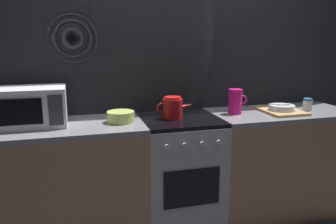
{
  "coord_description": "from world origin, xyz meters",
  "views": [
    {
      "loc": [
        -0.76,
        -2.42,
        1.5
      ],
      "look_at": [
        -0.09,
        0.0,
        0.95
      ],
      "focal_mm": 36.03,
      "sensor_mm": 36.0,
      "label": 1
    }
  ],
  "objects_px": {
    "mixing_bowl": "(121,117)",
    "microwave": "(32,107)",
    "spice_jar": "(307,105)",
    "stove_unit": "(179,172)",
    "kettle": "(173,108)",
    "pitcher": "(235,101)",
    "dish_pile": "(281,109)"
  },
  "relations": [
    {
      "from": "pitcher",
      "to": "spice_jar",
      "type": "distance_m",
      "value": 0.65
    },
    {
      "from": "dish_pile",
      "to": "spice_jar",
      "type": "bearing_deg",
      "value": -0.79
    },
    {
      "from": "spice_jar",
      "to": "microwave",
      "type": "bearing_deg",
      "value": 177.7
    },
    {
      "from": "stove_unit",
      "to": "spice_jar",
      "type": "bearing_deg",
      "value": -1.81
    },
    {
      "from": "stove_unit",
      "to": "microwave",
      "type": "relative_size",
      "value": 1.96
    },
    {
      "from": "stove_unit",
      "to": "kettle",
      "type": "relative_size",
      "value": 3.16
    },
    {
      "from": "pitcher",
      "to": "spice_jar",
      "type": "height_order",
      "value": "pitcher"
    },
    {
      "from": "mixing_bowl",
      "to": "pitcher",
      "type": "height_order",
      "value": "pitcher"
    },
    {
      "from": "mixing_bowl",
      "to": "spice_jar",
      "type": "bearing_deg",
      "value": -0.62
    },
    {
      "from": "microwave",
      "to": "pitcher",
      "type": "bearing_deg",
      "value": -1.13
    },
    {
      "from": "spice_jar",
      "to": "dish_pile",
      "type": "bearing_deg",
      "value": 179.21
    },
    {
      "from": "kettle",
      "to": "dish_pile",
      "type": "distance_m",
      "value": 0.93
    },
    {
      "from": "mixing_bowl",
      "to": "stove_unit",
      "type": "bearing_deg",
      "value": 2.29
    },
    {
      "from": "microwave",
      "to": "kettle",
      "type": "height_order",
      "value": "microwave"
    },
    {
      "from": "microwave",
      "to": "stove_unit",
      "type": "bearing_deg",
      "value": -2.82
    },
    {
      "from": "kettle",
      "to": "mixing_bowl",
      "type": "xyz_separation_m",
      "value": [
        -0.4,
        -0.02,
        -0.04
      ]
    },
    {
      "from": "microwave",
      "to": "dish_pile",
      "type": "bearing_deg",
      "value": -2.5
    },
    {
      "from": "stove_unit",
      "to": "mixing_bowl",
      "type": "bearing_deg",
      "value": -177.71
    },
    {
      "from": "kettle",
      "to": "dish_pile",
      "type": "xyz_separation_m",
      "value": [
        0.93,
        -0.03,
        -0.06
      ]
    },
    {
      "from": "stove_unit",
      "to": "microwave",
      "type": "height_order",
      "value": "microwave"
    },
    {
      "from": "spice_jar",
      "to": "mixing_bowl",
      "type": "bearing_deg",
      "value": 179.38
    },
    {
      "from": "mixing_bowl",
      "to": "microwave",
      "type": "bearing_deg",
      "value": 173.33
    },
    {
      "from": "microwave",
      "to": "spice_jar",
      "type": "height_order",
      "value": "microwave"
    },
    {
      "from": "stove_unit",
      "to": "kettle",
      "type": "xyz_separation_m",
      "value": [
        -0.06,
        -0.0,
        0.53
      ]
    },
    {
      "from": "kettle",
      "to": "dish_pile",
      "type": "bearing_deg",
      "value": -1.87
    },
    {
      "from": "kettle",
      "to": "mixing_bowl",
      "type": "bearing_deg",
      "value": -177.64
    },
    {
      "from": "mixing_bowl",
      "to": "kettle",
      "type": "bearing_deg",
      "value": 2.36
    },
    {
      "from": "stove_unit",
      "to": "spice_jar",
      "type": "height_order",
      "value": "spice_jar"
    },
    {
      "from": "mixing_bowl",
      "to": "spice_jar",
      "type": "relative_size",
      "value": 1.9
    },
    {
      "from": "dish_pile",
      "to": "spice_jar",
      "type": "xyz_separation_m",
      "value": [
        0.25,
        -0.0,
        0.03
      ]
    },
    {
      "from": "stove_unit",
      "to": "microwave",
      "type": "distance_m",
      "value": 1.22
    },
    {
      "from": "microwave",
      "to": "dish_pile",
      "type": "height_order",
      "value": "microwave"
    }
  ]
}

